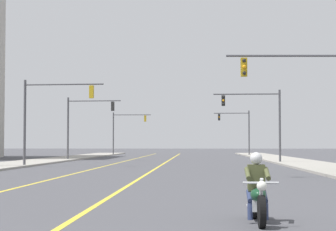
{
  "coord_description": "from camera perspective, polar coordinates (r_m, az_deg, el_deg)",
  "views": [
    {
      "loc": [
        2.64,
        -6.69,
        1.64
      ],
      "look_at": [
        1.56,
        16.87,
        2.72
      ],
      "focal_mm": 65.75,
      "sensor_mm": 36.0,
      "label": 1
    }
  ],
  "objects": [
    {
      "name": "lane_stripe_center",
      "position": [
        51.78,
        -0.34,
        -4.44
      ],
      "size": [
        0.16,
        100.0,
        0.01
      ],
      "primitive_type": "cube",
      "color": "yellow",
      "rests_on": "ground"
    },
    {
      "name": "lane_stripe_left",
      "position": [
        52.14,
        -4.74,
        -4.42
      ],
      "size": [
        0.16,
        100.0,
        0.01
      ],
      "primitive_type": "cube",
      "color": "yellow",
      "rests_on": "ground"
    },
    {
      "name": "sidewalk_kerb_right",
      "position": [
        47.51,
        13.12,
        -4.46
      ],
      "size": [
        4.4,
        110.0,
        0.14
      ],
      "primitive_type": "cube",
      "color": "#9E998E",
      "rests_on": "ground"
    },
    {
      "name": "sidewalk_kerb_left",
      "position": [
        48.74,
        -14.01,
        -4.4
      ],
      "size": [
        4.4,
        110.0,
        0.14
      ],
      "primitive_type": "cube",
      "color": "#9E998E",
      "rests_on": "ground"
    },
    {
      "name": "motorcycle_with_rider",
      "position": [
        12.98,
        8.28,
        -7.26
      ],
      "size": [
        0.7,
        2.19,
        1.46
      ],
      "color": "black",
      "rests_on": "ground"
    },
    {
      "name": "traffic_signal_near_right",
      "position": [
        30.12,
        12.99,
        2.22
      ],
      "size": [
        5.74,
        0.54,
        6.2
      ],
      "color": "#47474C",
      "rests_on": "ground"
    },
    {
      "name": "traffic_signal_near_left",
      "position": [
        44.48,
        -11.07,
        0.66
      ],
      "size": [
        5.78,
        0.53,
        6.2
      ],
      "color": "#47474C",
      "rests_on": "ground"
    },
    {
      "name": "traffic_signal_mid_right",
      "position": [
        52.5,
        8.53,
        0.13
      ],
      "size": [
        5.67,
        0.37,
        6.2
      ],
      "color": "#47474C",
      "rests_on": "ground"
    },
    {
      "name": "traffic_signal_mid_left",
      "position": [
        60.94,
        -7.85,
        -0.27
      ],
      "size": [
        5.35,
        0.52,
        6.2
      ],
      "color": "#47474C",
      "rests_on": "ground"
    },
    {
      "name": "traffic_signal_far_right",
      "position": [
        85.0,
        6.58,
        -0.96
      ],
      "size": [
        4.9,
        0.37,
        6.2
      ],
      "color": "#47474C",
      "rests_on": "ground"
    },
    {
      "name": "traffic_signal_far_left",
      "position": [
        89.75,
        -4.07,
        -1.03
      ],
      "size": [
        5.57,
        0.37,
        6.2
      ],
      "color": "#47474C",
      "rests_on": "ground"
    }
  ]
}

